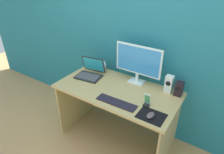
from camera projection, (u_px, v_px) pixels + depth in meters
ground_plane at (116, 137)px, 2.57m from camera, size 8.00×8.00×0.00m
wall_back at (137, 35)px, 2.27m from camera, size 6.00×0.04×2.50m
desk at (117, 101)px, 2.28m from camera, size 1.36×0.70×0.75m
monitor at (138, 62)px, 2.21m from camera, size 0.55×0.14×0.45m
speaker_right at (179, 89)px, 2.06m from camera, size 0.08×0.09×0.15m
speaker_near_monitor at (169, 84)px, 2.11m from camera, size 0.08×0.08×0.20m
laptop at (90, 72)px, 2.45m from camera, size 0.34×0.32×0.22m
fishbowl at (100, 65)px, 2.56m from camera, size 0.16×0.16×0.16m
keyboard_external at (116, 102)px, 1.97m from camera, size 0.43×0.13×0.01m
mousepad at (151, 116)px, 1.80m from camera, size 0.25×0.20×0.00m
mouse at (150, 115)px, 1.78m from camera, size 0.07×0.11×0.04m
phone_in_dock at (147, 102)px, 1.91m from camera, size 0.06×0.06×0.14m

